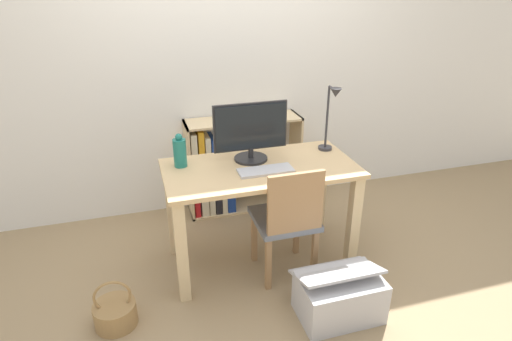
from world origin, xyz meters
TOP-DOWN VIEW (x-y plane):
  - ground_plane at (0.00, 0.00)m, footprint 10.00×10.00m
  - wall_back at (0.00, 0.96)m, footprint 8.00×0.05m
  - desk at (0.00, 0.00)m, footprint 1.28×0.65m
  - monitor at (-0.03, 0.13)m, footprint 0.51×0.23m
  - keyboard at (0.01, -0.09)m, footprint 0.36×0.14m
  - vase at (-0.50, 0.16)m, footprint 0.09×0.09m
  - desk_lamp at (0.54, 0.10)m, footprint 0.10×0.19m
  - chair at (0.12, -0.23)m, footprint 0.40×0.40m
  - bookshelf at (-0.09, 0.78)m, footprint 0.97×0.28m
  - basket at (-1.01, -0.37)m, footprint 0.25×0.25m
  - storage_box at (0.29, -0.68)m, footprint 0.50×0.38m

SIDE VIEW (x-z plane):
  - ground_plane at x=0.00m, z-range 0.00..0.00m
  - basket at x=-1.01m, z-range -0.07..0.24m
  - storage_box at x=0.29m, z-range -0.03..0.31m
  - bookshelf at x=-0.09m, z-range -0.05..0.77m
  - chair at x=0.12m, z-range 0.04..0.87m
  - desk at x=0.00m, z-range 0.22..0.96m
  - keyboard at x=0.01m, z-range 0.74..0.76m
  - vase at x=-0.50m, z-range 0.73..0.96m
  - monitor at x=-0.03m, z-range 0.75..1.15m
  - desk_lamp at x=0.54m, z-range 0.79..1.27m
  - wall_back at x=0.00m, z-range 0.00..2.60m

